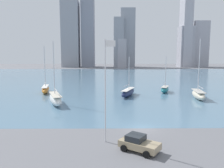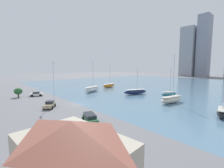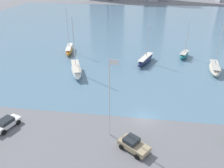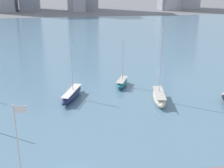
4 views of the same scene
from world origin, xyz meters
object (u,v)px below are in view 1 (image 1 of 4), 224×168
object	(u,v)px
sailboat_cream	(198,94)
sailboat_navy	(128,92)
flag_pole	(106,88)
sailboat_orange	(45,89)
sailboat_white	(55,99)
sailboat_teal	(165,89)
parked_pickup_tan	(139,143)

from	to	relation	value
sailboat_cream	sailboat_navy	xyz separation A→B (m)	(-16.40, 3.57, -0.09)
flag_pole	sailboat_cream	xyz separation A→B (m)	(21.48, 25.86, -5.43)
sailboat_orange	sailboat_white	xyz separation A→B (m)	(6.43, -14.80, 0.15)
sailboat_navy	sailboat_teal	bearing A→B (deg)	48.16
sailboat_navy	parked_pickup_tan	bearing A→B (deg)	-72.43
flag_pole	sailboat_cream	world-z (taller)	sailboat_cream
sailboat_teal	flag_pole	bearing A→B (deg)	-92.05
sailboat_cream	sailboat_white	distance (m)	32.95
sailboat_orange	parked_pickup_tan	bearing A→B (deg)	-72.89
flag_pole	sailboat_cream	size ratio (longest dim) A/B	0.86
flag_pole	parked_pickup_tan	bearing A→B (deg)	-36.34
flag_pole	sailboat_white	bearing A→B (deg)	118.51
flag_pole	sailboat_white	world-z (taller)	sailboat_white
sailboat_orange	sailboat_navy	xyz separation A→B (m)	(22.49, -5.60, -0.04)
parked_pickup_tan	sailboat_white	bearing A→B (deg)	67.32
sailboat_navy	sailboat_teal	size ratio (longest dim) A/B	0.99
sailboat_teal	sailboat_white	distance (m)	30.67
sailboat_teal	parked_pickup_tan	bearing A→B (deg)	-85.82
sailboat_teal	parked_pickup_tan	size ratio (longest dim) A/B	2.17
sailboat_white	parked_pickup_tan	world-z (taller)	sailboat_white
sailboat_white	sailboat_orange	bearing A→B (deg)	92.21
sailboat_orange	sailboat_teal	xyz separation A→B (m)	(33.24, 0.09, -0.09)
sailboat_cream	sailboat_white	world-z (taller)	sailboat_cream
flag_pole	sailboat_white	xyz separation A→B (m)	(-10.99, 20.23, -5.34)
sailboat_white	parked_pickup_tan	bearing A→B (deg)	-78.79
sailboat_white	parked_pickup_tan	size ratio (longest dim) A/B	2.84
sailboat_white	flag_pole	bearing A→B (deg)	-82.75
sailboat_teal	parked_pickup_tan	world-z (taller)	sailboat_teal
sailboat_orange	sailboat_teal	size ratio (longest dim) A/B	1.27
sailboat_cream	sailboat_white	bearing A→B (deg)	-161.38
sailboat_orange	sailboat_cream	xyz separation A→B (m)	(38.89, -9.17, 0.06)
flag_pole	sailboat_navy	distance (m)	30.38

